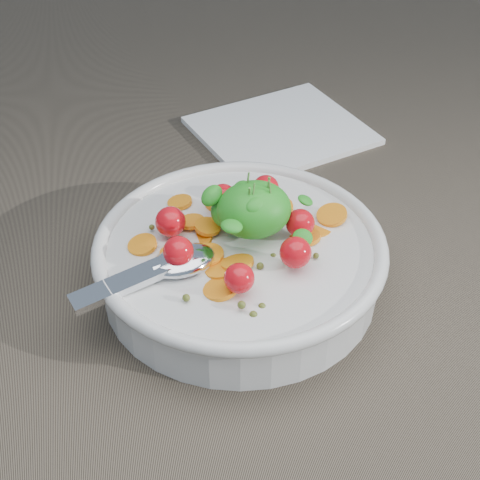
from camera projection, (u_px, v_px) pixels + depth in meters
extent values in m
plane|color=brown|center=(248.00, 266.00, 0.64)|extent=(6.00, 6.00, 0.00)
cylinder|color=silver|center=(240.00, 266.00, 0.61)|extent=(0.23, 0.23, 0.04)
torus|color=silver|center=(240.00, 246.00, 0.59)|extent=(0.24, 0.24, 0.01)
cylinder|color=silver|center=(240.00, 283.00, 0.62)|extent=(0.11, 0.11, 0.01)
cylinder|color=brown|center=(240.00, 266.00, 0.61)|extent=(0.21, 0.21, 0.03)
cylinder|color=orange|center=(223.00, 228.00, 0.61)|extent=(0.03, 0.03, 0.01)
cylinder|color=orange|center=(305.00, 237.00, 0.60)|extent=(0.03, 0.03, 0.01)
cylinder|color=orange|center=(208.00, 227.00, 0.60)|extent=(0.02, 0.02, 0.01)
cylinder|color=orange|center=(332.00, 215.00, 0.62)|extent=(0.04, 0.04, 0.01)
cylinder|color=orange|center=(192.00, 222.00, 0.61)|extent=(0.03, 0.03, 0.01)
cylinder|color=orange|center=(315.00, 228.00, 0.61)|extent=(0.04, 0.04, 0.01)
cylinder|color=orange|center=(199.00, 241.00, 0.60)|extent=(0.03, 0.03, 0.01)
cylinder|color=orange|center=(180.00, 202.00, 0.64)|extent=(0.03, 0.03, 0.01)
cylinder|color=orange|center=(221.00, 289.00, 0.55)|extent=(0.04, 0.04, 0.01)
cylinder|color=orange|center=(174.00, 254.00, 0.58)|extent=(0.03, 0.03, 0.01)
cylinder|color=orange|center=(237.00, 263.00, 0.57)|extent=(0.03, 0.03, 0.01)
cylinder|color=orange|center=(207.00, 255.00, 0.58)|extent=(0.03, 0.03, 0.00)
cylinder|color=orange|center=(278.00, 208.00, 0.63)|extent=(0.04, 0.04, 0.01)
cylinder|color=orange|center=(172.00, 224.00, 0.61)|extent=(0.04, 0.03, 0.01)
cylinder|color=orange|center=(219.00, 202.00, 0.64)|extent=(0.04, 0.04, 0.01)
cylinder|color=orange|center=(142.00, 245.00, 0.59)|extent=(0.03, 0.03, 0.01)
cylinder|color=orange|center=(222.00, 269.00, 0.57)|extent=(0.04, 0.04, 0.01)
sphere|color=#4E561C|center=(316.00, 256.00, 0.58)|extent=(0.00, 0.00, 0.00)
sphere|color=#4E561C|center=(248.00, 265.00, 0.57)|extent=(0.00, 0.00, 0.00)
sphere|color=#4E561C|center=(242.00, 305.00, 0.53)|extent=(0.01, 0.01, 0.01)
sphere|color=#4E561C|center=(262.00, 307.00, 0.54)|extent=(0.01, 0.01, 0.01)
sphere|color=#4E561C|center=(186.00, 298.00, 0.54)|extent=(0.01, 0.01, 0.01)
sphere|color=#4E561C|center=(273.00, 256.00, 0.58)|extent=(0.01, 0.01, 0.01)
sphere|color=#4E561C|center=(214.00, 262.00, 0.58)|extent=(0.01, 0.01, 0.01)
sphere|color=#4E561C|center=(253.00, 315.00, 0.53)|extent=(0.01, 0.01, 0.01)
sphere|color=#4E561C|center=(152.00, 227.00, 0.60)|extent=(0.00, 0.00, 0.00)
sphere|color=#4E561C|center=(245.00, 270.00, 0.56)|extent=(0.01, 0.01, 0.01)
sphere|color=#4E561C|center=(260.00, 183.00, 0.66)|extent=(0.01, 0.01, 0.01)
sphere|color=#4E561C|center=(260.00, 266.00, 0.57)|extent=(0.01, 0.01, 0.01)
sphere|color=#4E561C|center=(263.00, 194.00, 0.64)|extent=(0.01, 0.01, 0.01)
sphere|color=red|center=(300.00, 223.00, 0.59)|extent=(0.02, 0.02, 0.02)
sphere|color=red|center=(266.00, 188.00, 0.63)|extent=(0.02, 0.02, 0.02)
sphere|color=red|center=(223.00, 197.00, 0.62)|extent=(0.02, 0.02, 0.02)
sphere|color=red|center=(170.00, 222.00, 0.59)|extent=(0.02, 0.02, 0.02)
sphere|color=red|center=(178.00, 251.00, 0.56)|extent=(0.02, 0.02, 0.02)
sphere|color=red|center=(239.00, 278.00, 0.54)|extent=(0.02, 0.02, 0.02)
sphere|color=red|center=(296.00, 252.00, 0.56)|extent=(0.02, 0.02, 0.02)
ellipsoid|color=green|center=(254.00, 210.00, 0.58)|extent=(0.06, 0.05, 0.04)
ellipsoid|color=green|center=(232.00, 211.00, 0.59)|extent=(0.03, 0.03, 0.03)
ellipsoid|color=green|center=(253.00, 199.00, 0.58)|extent=(0.01, 0.02, 0.01)
ellipsoid|color=green|center=(212.00, 196.00, 0.58)|extent=(0.03, 0.03, 0.02)
ellipsoid|color=green|center=(257.00, 210.00, 0.58)|extent=(0.03, 0.03, 0.02)
ellipsoid|color=green|center=(242.00, 187.00, 0.58)|extent=(0.02, 0.02, 0.01)
ellipsoid|color=green|center=(251.00, 202.00, 0.59)|extent=(0.02, 0.03, 0.02)
ellipsoid|color=green|center=(242.00, 196.00, 0.58)|extent=(0.02, 0.02, 0.02)
ellipsoid|color=green|center=(252.00, 211.00, 0.57)|extent=(0.03, 0.03, 0.02)
ellipsoid|color=green|center=(256.00, 191.00, 0.60)|extent=(0.02, 0.02, 0.02)
ellipsoid|color=green|center=(254.00, 194.00, 0.58)|extent=(0.03, 0.02, 0.02)
ellipsoid|color=green|center=(303.00, 238.00, 0.56)|extent=(0.02, 0.02, 0.01)
ellipsoid|color=green|center=(253.00, 199.00, 0.58)|extent=(0.03, 0.03, 0.01)
ellipsoid|color=green|center=(250.00, 194.00, 0.58)|extent=(0.03, 0.02, 0.02)
ellipsoid|color=green|center=(273.00, 203.00, 0.57)|extent=(0.02, 0.02, 0.02)
ellipsoid|color=green|center=(255.00, 205.00, 0.56)|extent=(0.02, 0.02, 0.02)
ellipsoid|color=green|center=(250.00, 201.00, 0.58)|extent=(0.02, 0.02, 0.01)
ellipsoid|color=green|center=(305.00, 200.00, 0.59)|extent=(0.02, 0.02, 0.01)
ellipsoid|color=green|center=(258.00, 206.00, 0.58)|extent=(0.03, 0.03, 0.02)
ellipsoid|color=green|center=(232.00, 226.00, 0.55)|extent=(0.02, 0.02, 0.01)
ellipsoid|color=green|center=(246.00, 199.00, 0.57)|extent=(0.02, 0.03, 0.02)
cylinder|color=#4C8C33|center=(251.00, 208.00, 0.57)|extent=(0.01, 0.01, 0.04)
cylinder|color=#4C8C33|center=(272.00, 203.00, 0.57)|extent=(0.01, 0.01, 0.04)
cylinder|color=#4C8C33|center=(246.00, 195.00, 0.58)|extent=(0.01, 0.01, 0.04)
cylinder|color=#4C8C33|center=(249.00, 202.00, 0.57)|extent=(0.00, 0.01, 0.04)
cylinder|color=#4C8C33|center=(270.00, 200.00, 0.58)|extent=(0.00, 0.01, 0.04)
cylinder|color=#4C8C33|center=(266.00, 198.00, 0.58)|extent=(0.01, 0.00, 0.04)
ellipsoid|color=silver|center=(183.00, 261.00, 0.57)|extent=(0.06, 0.05, 0.02)
cube|color=silver|center=(134.00, 279.00, 0.55)|extent=(0.10, 0.05, 0.01)
cylinder|color=silver|center=(164.00, 267.00, 0.56)|extent=(0.02, 0.01, 0.01)
cube|color=white|center=(281.00, 130.00, 0.81)|extent=(0.21, 0.20, 0.01)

